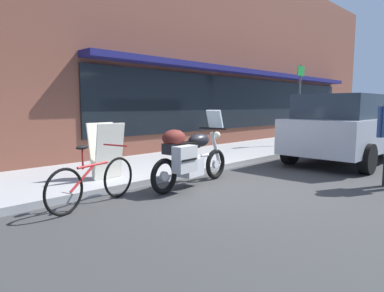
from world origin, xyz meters
TOP-DOWN VIEW (x-y plane):
  - ground_plane at (0.00, 0.00)m, footprint 80.00×80.00m
  - storefront_building at (6.27, 4.13)m, footprint 20.54×0.90m
  - sidewalk_curb at (9.00, 2.63)m, footprint 30.00×2.68m
  - touring_motorcycle at (-0.60, 0.67)m, footprint 2.10×0.80m
  - parked_bicycle at (-2.37, 0.88)m, footprint 1.66×0.59m
  - parked_minivan at (4.33, -0.32)m, footprint 4.53×2.03m
  - sandwich_board_sign at (-1.51, 1.91)m, footprint 0.55×0.43m
  - parking_sign_pole at (5.94, 1.92)m, footprint 0.44×0.07m

SIDE VIEW (x-z plane):
  - ground_plane at x=0.00m, z-range 0.00..0.00m
  - sidewalk_curb at x=9.00m, z-range 0.00..0.12m
  - parked_bicycle at x=-2.37m, z-range -0.10..0.82m
  - touring_motorcycle at x=-0.60m, z-range -0.10..1.28m
  - sandwich_board_sign at x=-1.51m, z-range 0.13..1.15m
  - parked_minivan at x=4.33m, z-range 0.06..1.78m
  - parking_sign_pole at x=5.94m, z-range 0.35..3.03m
  - storefront_building at x=6.27m, z-range -0.07..6.60m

